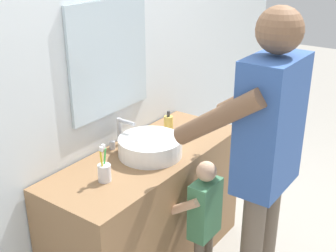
# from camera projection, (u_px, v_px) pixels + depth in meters

# --- Properties ---
(back_wall) EXTENTS (4.40, 0.10, 2.70)m
(back_wall) POSITION_uv_depth(u_px,v_px,m) (104.00, 58.00, 2.61)
(back_wall) COLOR silver
(back_wall) RESTS_ON ground
(vanity_cabinet) EXTENTS (1.39, 0.54, 0.81)m
(vanity_cabinet) POSITION_uv_depth(u_px,v_px,m) (149.00, 211.00, 2.81)
(vanity_cabinet) COLOR olive
(vanity_cabinet) RESTS_ON ground
(sink_basin) EXTENTS (0.38, 0.38, 0.11)m
(sink_basin) POSITION_uv_depth(u_px,v_px,m) (150.00, 146.00, 2.62)
(sink_basin) COLOR white
(sink_basin) RESTS_ON vanity_cabinet
(faucet) EXTENTS (0.18, 0.14, 0.18)m
(faucet) POSITION_uv_depth(u_px,v_px,m) (121.00, 133.00, 2.73)
(faucet) COLOR #B7BABF
(faucet) RESTS_ON vanity_cabinet
(toothbrush_cup) EXTENTS (0.07, 0.07, 0.21)m
(toothbrush_cup) POSITION_uv_depth(u_px,v_px,m) (104.00, 172.00, 2.34)
(toothbrush_cup) COLOR silver
(toothbrush_cup) RESTS_ON vanity_cabinet
(soap_bottle) EXTENTS (0.06, 0.06, 0.16)m
(soap_bottle) POSITION_uv_depth(u_px,v_px,m) (168.00, 125.00, 2.88)
(soap_bottle) COLOR gold
(soap_bottle) RESTS_ON vanity_cabinet
(child_toddler) EXTENTS (0.27, 0.27, 0.88)m
(child_toddler) POSITION_uv_depth(u_px,v_px,m) (203.00, 216.00, 2.54)
(child_toddler) COLOR #6B5B4C
(child_toddler) RESTS_ON ground
(adult_parent) EXTENTS (0.53, 0.56, 1.73)m
(adult_parent) POSITION_uv_depth(u_px,v_px,m) (265.00, 143.00, 2.26)
(adult_parent) COLOR #6B5B4C
(adult_parent) RESTS_ON ground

